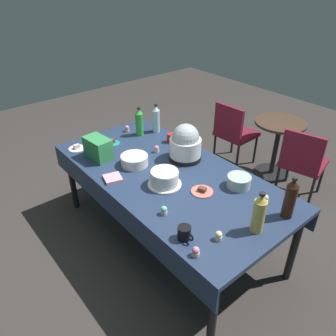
% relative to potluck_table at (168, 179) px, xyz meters
% --- Properties ---
extents(ground, '(9.00, 9.00, 0.00)m').
position_rel_potluck_table_xyz_m(ground, '(0.00, 0.00, -0.69)').
color(ground, '#383330').
extents(potluck_table, '(2.20, 1.10, 0.75)m').
position_rel_potluck_table_xyz_m(potluck_table, '(0.00, 0.00, 0.00)').
color(potluck_table, navy).
rests_on(potluck_table, ground).
extents(frosted_layer_cake, '(0.28, 0.28, 0.13)m').
position_rel_potluck_table_xyz_m(frosted_layer_cake, '(0.12, -0.14, 0.13)').
color(frosted_layer_cake, silver).
rests_on(frosted_layer_cake, potluck_table).
extents(slow_cooker, '(0.30, 0.30, 0.34)m').
position_rel_potluck_table_xyz_m(slow_cooker, '(-0.09, 0.28, 0.22)').
color(slow_cooker, black).
rests_on(slow_cooker, potluck_table).
extents(glass_salad_bowl, '(0.19, 0.19, 0.10)m').
position_rel_potluck_table_xyz_m(glass_salad_bowl, '(0.52, 0.31, 0.11)').
color(glass_salad_bowl, '#B2C6BC').
rests_on(glass_salad_bowl, potluck_table).
extents(ceramic_snack_bowl, '(0.24, 0.24, 0.09)m').
position_rel_potluck_table_xyz_m(ceramic_snack_bowl, '(-0.30, -0.14, 0.11)').
color(ceramic_snack_bowl, silver).
rests_on(ceramic_snack_bowl, potluck_table).
extents(dessert_plate_coral, '(0.18, 0.18, 0.04)m').
position_rel_potluck_table_xyz_m(dessert_plate_coral, '(0.39, 0.03, 0.07)').
color(dessert_plate_coral, '#E07266').
rests_on(dessert_plate_coral, potluck_table).
extents(dessert_plate_white, '(0.16, 0.16, 0.05)m').
position_rel_potluck_table_xyz_m(dessert_plate_white, '(-0.90, -0.41, 0.07)').
color(dessert_plate_white, white).
rests_on(dessert_plate_white, potluck_table).
extents(dessert_plate_teal, '(0.15, 0.15, 0.05)m').
position_rel_potluck_table_xyz_m(dessert_plate_teal, '(-0.78, -0.08, 0.07)').
color(dessert_plate_teal, teal).
rests_on(dessert_plate_teal, potluck_table).
extents(cupcake_rose, '(0.05, 0.05, 0.07)m').
position_rel_potluck_table_xyz_m(cupcake_rose, '(-0.92, 0.19, 0.09)').
color(cupcake_rose, beige).
rests_on(cupcake_rose, potluck_table).
extents(cupcake_lemon, '(0.05, 0.05, 0.07)m').
position_rel_potluck_table_xyz_m(cupcake_lemon, '(0.78, 0.30, 0.09)').
color(cupcake_lemon, beige).
rests_on(cupcake_lemon, potluck_table).
extents(cupcake_cocoa, '(0.05, 0.05, 0.07)m').
position_rel_potluck_table_xyz_m(cupcake_cocoa, '(0.84, -0.47, 0.09)').
color(cupcake_cocoa, beige).
rests_on(cupcake_cocoa, potluck_table).
extents(cupcake_vanilla, '(0.05, 0.05, 0.07)m').
position_rel_potluck_table_xyz_m(cupcake_vanilla, '(-0.36, 0.15, 0.09)').
color(cupcake_vanilla, beige).
rests_on(cupcake_vanilla, potluck_table).
extents(cupcake_mint, '(0.05, 0.05, 0.07)m').
position_rel_potluck_table_xyz_m(cupcake_mint, '(0.40, -0.37, 0.09)').
color(cupcake_mint, beige).
rests_on(cupcake_mint, potluck_table).
extents(cupcake_berry, '(0.05, 0.05, 0.07)m').
position_rel_potluck_table_xyz_m(cupcake_berry, '(0.83, -0.26, 0.09)').
color(cupcake_berry, beige).
rests_on(cupcake_berry, potluck_table).
extents(soda_bottle_cola, '(0.08, 0.08, 0.33)m').
position_rel_potluck_table_xyz_m(soda_bottle_cola, '(0.98, 0.29, 0.21)').
color(soda_bottle_cola, '#33190F').
rests_on(soda_bottle_cola, potluck_table).
extents(soda_bottle_ginger_ale, '(0.09, 0.09, 0.31)m').
position_rel_potluck_table_xyz_m(soda_bottle_ginger_ale, '(0.93, 0.00, 0.21)').
color(soda_bottle_ginger_ale, gold).
rests_on(soda_bottle_ginger_ale, potluck_table).
extents(soda_bottle_water, '(0.08, 0.08, 0.31)m').
position_rel_potluck_table_xyz_m(soda_bottle_water, '(-0.72, 0.44, 0.21)').
color(soda_bottle_water, silver).
rests_on(soda_bottle_water, potluck_table).
extents(soda_bottle_lime_soda, '(0.08, 0.08, 0.31)m').
position_rel_potluck_table_xyz_m(soda_bottle_lime_soda, '(-0.77, 0.25, 0.20)').
color(soda_bottle_lime_soda, green).
rests_on(soda_bottle_lime_soda, potluck_table).
extents(coffee_mug_red, '(0.12, 0.08, 0.09)m').
position_rel_potluck_table_xyz_m(coffee_mug_red, '(-0.43, 0.39, 0.11)').
color(coffee_mug_red, '#B2231E').
rests_on(coffee_mug_red, potluck_table).
extents(coffee_mug_black, '(0.13, 0.09, 0.09)m').
position_rel_potluck_table_xyz_m(coffee_mug_black, '(0.68, -0.43, 0.11)').
color(coffee_mug_black, black).
rests_on(coffee_mug_black, potluck_table).
extents(soda_carton, '(0.27, 0.18, 0.20)m').
position_rel_potluck_table_xyz_m(soda_carton, '(-0.61, -0.32, 0.16)').
color(soda_carton, '#338C4C').
rests_on(soda_carton, potluck_table).
extents(paper_napkin_stack, '(0.17, 0.17, 0.02)m').
position_rel_potluck_table_xyz_m(paper_napkin_stack, '(-0.22, -0.42, 0.07)').
color(paper_napkin_stack, pink).
rests_on(paper_napkin_stack, potluck_table).
extents(maroon_chair_left, '(0.46, 0.46, 0.85)m').
position_rel_potluck_table_xyz_m(maroon_chair_left, '(-0.55, 1.54, -0.20)').
color(maroon_chair_left, maroon).
rests_on(maroon_chair_left, ground).
extents(maroon_chair_right, '(0.53, 0.53, 0.85)m').
position_rel_potluck_table_xyz_m(maroon_chair_right, '(0.42, 1.54, -0.20)').
color(maroon_chair_right, maroon).
rests_on(maroon_chair_right, ground).
extents(round_cafe_table, '(0.60, 0.60, 0.72)m').
position_rel_potluck_table_xyz_m(round_cafe_table, '(-0.05, 1.76, -0.19)').
color(round_cafe_table, '#473323').
rests_on(round_cafe_table, ground).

